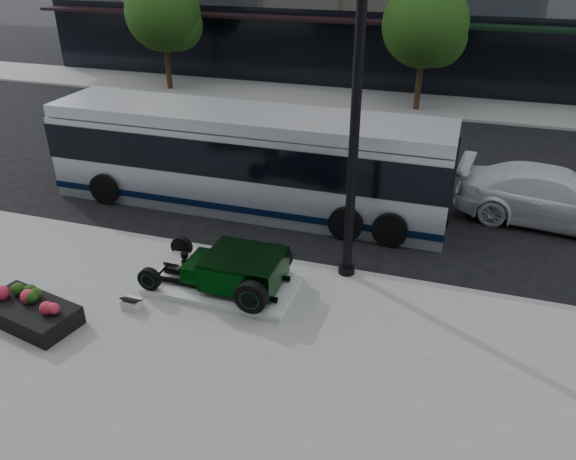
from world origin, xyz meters
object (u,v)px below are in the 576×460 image
(flower_planter, at_px, (30,312))
(white_sedan, at_px, (554,197))
(hot_rod, at_px, (235,269))
(lamppost, at_px, (354,140))
(transit_bus, at_px, (247,159))

(flower_planter, height_order, white_sedan, white_sedan)
(flower_planter, bearing_deg, hot_rod, 33.53)
(lamppost, distance_m, transit_bus, 5.38)
(lamppost, relative_size, transit_bus, 0.60)
(hot_rod, xyz_separation_m, white_sedan, (7.25, 6.24, 0.09))
(lamppost, relative_size, flower_planter, 3.21)
(transit_bus, bearing_deg, lamppost, -39.73)
(transit_bus, height_order, white_sedan, transit_bus)
(hot_rod, distance_m, lamppost, 3.92)
(hot_rod, height_order, lamppost, lamppost)
(hot_rod, distance_m, transit_bus, 5.03)
(transit_bus, xyz_separation_m, white_sedan, (8.82, 1.53, -0.70))
(hot_rod, bearing_deg, lamppost, 33.78)
(lamppost, height_order, white_sedan, lamppost)
(lamppost, distance_m, white_sedan, 7.38)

